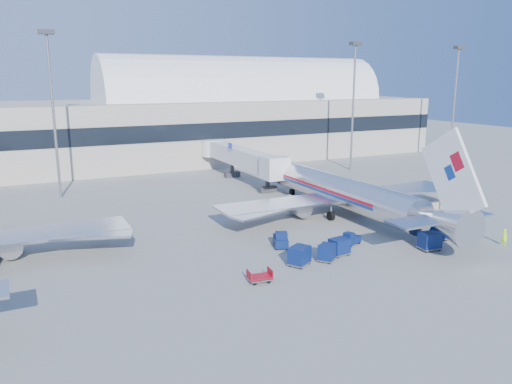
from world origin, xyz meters
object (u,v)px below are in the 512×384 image
cart_solo_near (430,241)px  jetbridge_near (237,156)px  barrier_mid (429,207)px  cart_open_red (260,278)px  tug_left (281,240)px  barrier_far (448,204)px  ramp_worker (504,237)px  mast_far_east (456,87)px  mast_west (51,90)px  barrier_near (409,209)px  mast_east (354,88)px  cart_solo_far (448,231)px  cart_train_b (327,252)px  cart_train_c (299,255)px  tug_right (423,227)px  airliner_main (345,192)px  cart_train_a (339,246)px  tug_lead (351,239)px

cart_solo_near → jetbridge_near: bearing=100.1°
barrier_mid → cart_open_red: barrier_mid is taller
cart_solo_near → tug_left: bearing=157.1°
barrier_far → ramp_worker: 15.31m
tug_left → mast_far_east: bearing=-38.5°
mast_west → barrier_near: size_ratio=7.53×
ramp_worker → cart_open_red: bearing=78.6°
jetbridge_near → barrier_mid: jetbridge_near is taller
mast_east → jetbridge_near: bearing=177.9°
mast_east → barrier_far: (-5.40, -28.00, -14.34)m
mast_far_east → cart_solo_far: 57.19m
mast_west → cart_train_b: mast_west is taller
cart_open_red → cart_solo_near: bearing=6.1°
barrier_far → cart_train_b: size_ratio=1.36×
mast_west → tug_left: size_ratio=7.95×
cart_train_c → cart_solo_far: bearing=-31.0°
mast_east → ramp_worker: bearing=-106.4°
tug_right → ramp_worker: (4.27, -6.68, 0.16)m
airliner_main → mast_far_east: mast_far_east is taller
cart_solo_far → barrier_far: bearing=50.1°
cart_train_a → ramp_worker: (16.46, -4.92, -0.00)m
barrier_far → tug_left: 27.48m
cart_train_c → cart_train_b: bearing=-32.9°
cart_solo_far → barrier_mid: bearing=61.0°
jetbridge_near → tug_right: bearing=-80.7°
mast_east → cart_train_b: 50.38m
mast_east → barrier_near: 33.67m
barrier_mid → cart_train_b: size_ratio=1.36×
mast_west → cart_open_red: size_ratio=10.93×
cart_train_b → cart_solo_near: 10.82m
barrier_near → cart_solo_far: (-3.73, -9.67, 0.44)m
mast_west → mast_east: same height
tug_left → mast_west: bearing=50.7°
barrier_near → cart_solo_near: size_ratio=1.40×
mast_east → mast_west: bearing=180.0°
tug_lead → ramp_worker: size_ratio=1.33×
mast_west → barrier_mid: (41.30, -28.00, -14.34)m
mast_east → cart_train_c: bearing=-131.9°
tug_left → cart_train_b: 5.59m
mast_west → barrier_far: mast_west is taller
cart_solo_far → ramp_worker: ramp_worker is taller
cart_train_a → barrier_near: bearing=19.8°
jetbridge_near → tug_left: 34.72m
mast_west → mast_east: bearing=0.0°
mast_west → cart_solo_far: bearing=-47.7°
barrier_far → cart_train_a: 24.93m
barrier_near → barrier_mid: 3.30m
barrier_near → tug_left: tug_left is taller
airliner_main → tug_right: 10.35m
barrier_mid → cart_open_red: size_ratio=1.45×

